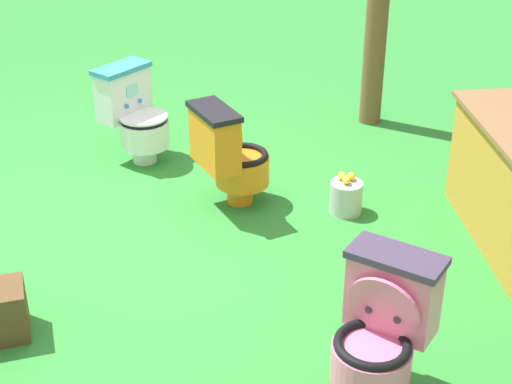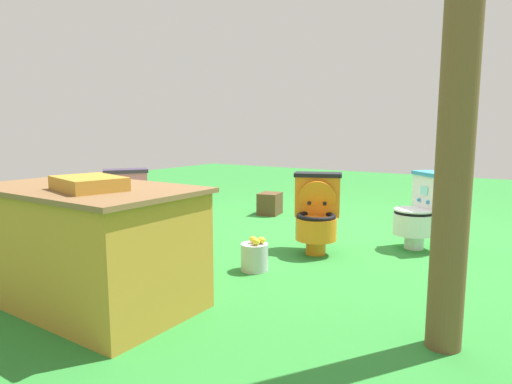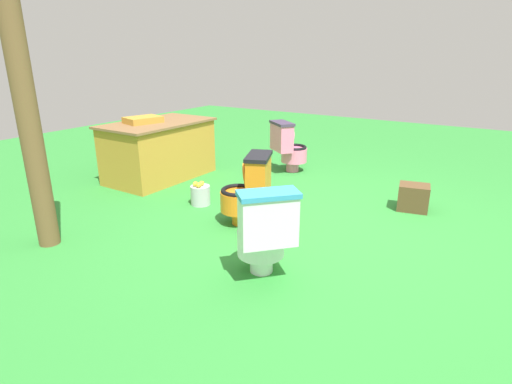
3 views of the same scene
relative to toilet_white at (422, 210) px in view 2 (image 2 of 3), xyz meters
name	(u,v)px [view 2 (image 2 of 3)]	position (x,y,z in m)	size (l,w,h in m)	color
ground	(312,234)	(1.12, 0.04, -0.37)	(14.00, 14.00, 0.00)	#2D8433
toilet_white	(422,210)	(0.00, 0.00, 0.00)	(0.63, 0.63, 0.73)	white
toilet_pink	(126,202)	(2.69, 1.24, 0.00)	(0.64, 0.62, 0.73)	pink
toilet_orange	(317,212)	(0.78, 0.66, 0.00)	(0.56, 0.61, 0.73)	orange
vendor_table	(90,245)	(1.48, 2.57, 0.02)	(1.47, 0.88, 0.85)	#B7842D
wooden_post	(455,148)	(-0.56, 1.94, 0.67)	(0.18, 0.18, 2.07)	brown
small_crate	(270,204)	(2.08, -0.64, -0.23)	(0.32, 0.26, 0.29)	brown
lemon_bucket	(255,256)	(0.96, 1.43, -0.25)	(0.22, 0.22, 0.28)	#B7B7BF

